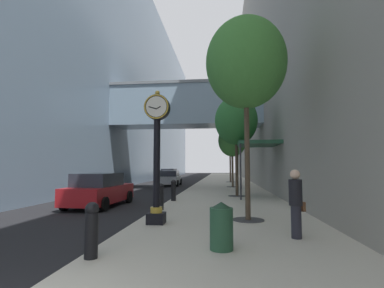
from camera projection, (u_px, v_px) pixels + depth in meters
The scene contains 18 objects.
ground_plane at pixel (195, 185), 29.73m from camera, with size 110.00×110.00×0.00m, color black.
sidewalk_right at pixel (225, 183), 32.38m from camera, with size 6.22×80.00×0.14m, color beige.
building_block_left at pixel (106, 79), 34.78m from camera, with size 22.17×80.00×25.16m.
building_block_right at pixel (291, 66), 32.58m from camera, with size 9.00×80.00×26.55m.
street_clock at pixel (157, 149), 9.44m from camera, with size 0.84×0.55×4.37m.
bollard_nearest at pixel (92, 229), 5.82m from camera, with size 0.28×0.28×1.12m.
bollard_third at pixel (161, 196), 12.24m from camera, with size 0.28×0.28×1.12m.
bollard_fourth at pixel (174, 190), 15.44m from camera, with size 0.28×0.28×1.12m.
street_tree_near at pixel (246, 63), 10.29m from camera, with size 2.86×2.86×7.19m.
street_tree_mid_near at pixel (236, 121), 18.11m from camera, with size 2.67×2.67×6.26m.
street_tree_mid_far at pixel (232, 141), 25.95m from camera, with size 2.53×2.53×5.61m.
street_tree_far at pixel (230, 136), 33.92m from camera, with size 2.38×2.38×6.75m.
trash_bin at pixel (221, 225), 6.41m from camera, with size 0.53×0.53×1.05m.
pedestrian_walking at pixel (296, 202), 7.45m from camera, with size 0.52×0.50×1.76m.
storefront_awning at pixel (257, 145), 17.55m from camera, with size 2.40×3.60×3.30m.
car_red_near at pixel (99, 190), 14.28m from camera, with size 2.22×4.56×1.64m.
car_black_mid at pixel (169, 176), 35.78m from camera, with size 2.11×4.21×1.66m.
car_silver_far at pixel (170, 178), 29.41m from camera, with size 2.22×4.24×1.55m.
Camera 1 is at (2.94, -2.83, 1.99)m, focal length 26.91 mm.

